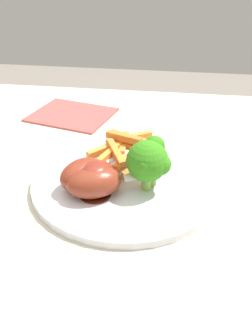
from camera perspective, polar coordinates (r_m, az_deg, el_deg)
The scene contains 9 objects.
dining_table at distance 0.64m, azimuth -3.42°, elevation -9.78°, with size 1.01×0.86×0.71m.
dinner_plate at distance 0.57m, azimuth 0.00°, elevation -2.23°, with size 0.30×0.30×0.01m, color silver.
broccoli_floret_front at distance 0.53m, azimuth 3.98°, elevation 1.23°, with size 0.05×0.05×0.07m.
broccoli_floret_middle at distance 0.52m, azimuth 3.68°, elevation 1.21°, with size 0.07×0.07×0.08m.
carrot_fries_pile at distance 0.60m, azimuth -0.11°, elevation 2.86°, with size 0.13×0.15×0.05m.
chicken_drumstick_near at distance 0.53m, azimuth -3.98°, elevation -1.35°, with size 0.08×0.12×0.05m.
chicken_drumstick_far at distance 0.52m, azimuth -4.74°, elevation -2.23°, with size 0.13×0.08×0.04m.
chicken_drumstick_extra at distance 0.54m, azimuth -6.44°, elevation -0.78°, with size 0.10×0.12×0.05m.
napkin at distance 0.82m, azimuth -8.51°, elevation 8.31°, with size 0.17×0.14×0.00m, color #B74C47.
Camera 1 is at (0.11, -0.47, 1.03)m, focal length 38.65 mm.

